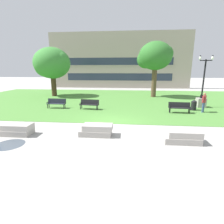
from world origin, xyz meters
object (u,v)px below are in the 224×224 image
object	(u,v)px
park_bench_far_left	(179,107)
lamp_post_center	(201,97)
park_bench_near_left	(57,103)
concrete_block_right	(183,137)
person_bystander_near_lawn	(204,101)
concrete_block_left	(97,130)
trash_bin	(194,105)
park_bench_near_right	(89,104)
concrete_block_center	(17,130)

from	to	relation	value
park_bench_far_left	lamp_post_center	world-z (taller)	lamp_post_center
park_bench_near_left	park_bench_far_left	bearing A→B (deg)	-4.34
concrete_block_right	person_bystander_near_lawn	size ratio (longest dim) A/B	1.07
concrete_block_left	park_bench_near_left	bearing A→B (deg)	127.44
park_bench_far_left	trash_bin	distance (m)	1.98
concrete_block_right	trash_bin	world-z (taller)	trash_bin
park_bench_near_left	park_bench_near_right	world-z (taller)	same
concrete_block_left	park_bench_near_right	size ratio (longest dim) A/B	1.00
concrete_block_right	lamp_post_center	bearing A→B (deg)	64.35
park_bench_far_left	park_bench_near_left	bearing A→B (deg)	175.66
lamp_post_center	trash_bin	distance (m)	1.92
park_bench_near_right	person_bystander_near_lawn	bearing A→B (deg)	-1.48
concrete_block_right	lamp_post_center	size ratio (longest dim) A/B	0.37
park_bench_far_left	lamp_post_center	xyz separation A→B (m)	(2.77, 2.60, 0.49)
park_bench_near_right	trash_bin	xyz separation A→B (m)	(9.62, 0.50, -0.04)
concrete_block_left	person_bystander_near_lawn	size ratio (longest dim) A/B	1.09
park_bench_near_left	lamp_post_center	world-z (taller)	lamp_post_center
concrete_block_center	park_bench_near_left	bearing A→B (deg)	94.42
concrete_block_center	park_bench_near_left	size ratio (longest dim) A/B	1.02
park_bench_near_left	park_bench_near_right	distance (m)	3.27
concrete_block_right	park_bench_far_left	xyz separation A→B (m)	(1.57, 6.44, 0.23)
concrete_block_right	park_bench_far_left	size ratio (longest dim) A/B	1.00
concrete_block_right	trash_bin	xyz separation A→B (m)	(3.17, 7.61, 0.20)
park_bench_near_left	park_bench_far_left	size ratio (longest dim) A/B	0.99
concrete_block_right	park_bench_near_left	bearing A→B (deg)	143.11
concrete_block_left	lamp_post_center	distance (m)	12.31
park_bench_far_left	concrete_block_center	bearing A→B (deg)	-150.01
lamp_post_center	person_bystander_near_lawn	xyz separation A→B (m)	(-0.64, -2.19, -0.05)
trash_bin	park_bench_far_left	bearing A→B (deg)	-143.68
concrete_block_center	park_bench_near_left	distance (m)	7.08
park_bench_far_left	park_bench_near_right	bearing A→B (deg)	175.22
park_bench_near_left	person_bystander_near_lawn	xyz separation A→B (m)	(13.42, -0.45, 0.44)
concrete_block_right	park_bench_near_right	distance (m)	9.60
park_bench_near_right	trash_bin	size ratio (longest dim) A/B	1.93
concrete_block_center	person_bystander_near_lawn	world-z (taller)	person_bystander_near_lawn
concrete_block_right	park_bench_near_left	xyz separation A→B (m)	(-9.72, 7.29, 0.23)
lamp_post_center	person_bystander_near_lawn	bearing A→B (deg)	-106.31
trash_bin	person_bystander_near_lawn	bearing A→B (deg)	-55.13
trash_bin	park_bench_near_right	bearing A→B (deg)	-177.02
trash_bin	lamp_post_center	bearing A→B (deg)	50.58
concrete_block_left	concrete_block_right	world-z (taller)	same
concrete_block_center	concrete_block_right	distance (m)	9.18
park_bench_near_left	concrete_block_left	bearing A→B (deg)	-52.56
park_bench_near_left	trash_bin	xyz separation A→B (m)	(12.89, 0.31, -0.04)
park_bench_near_left	person_bystander_near_lawn	distance (m)	13.43
concrete_block_left	person_bystander_near_lawn	bearing A→B (deg)	37.13
park_bench_near_right	lamp_post_center	xyz separation A→B (m)	(10.79, 1.93, 0.49)
concrete_block_left	trash_bin	distance (m)	10.46
concrete_block_left	concrete_block_center	bearing A→B (deg)	-175.74
concrete_block_center	concrete_block_left	bearing A→B (deg)	4.26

